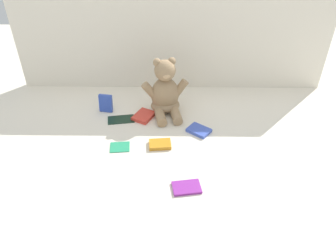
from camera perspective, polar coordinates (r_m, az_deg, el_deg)
The scene contains 10 objects.
ground_plane at distance 1.66m, azimuth 0.41°, elevation -0.80°, with size 3.20×3.20×0.00m, color silver.
backdrop_drape at distance 1.93m, azimuth 0.54°, elevation 14.64°, with size 1.79×0.03×0.58m, color white.
teddy_bear at distance 1.75m, azimuth -0.63°, elevation 5.76°, with size 0.25×0.24×0.30m.
book_case_0 at distance 1.81m, azimuth -10.90°, elevation 3.90°, with size 0.07×0.02×0.10m, color #2E4AB3.
book_case_1 at distance 1.55m, azimuth -1.57°, elevation -3.19°, with size 0.07×0.10×0.02m, color orange.
book_case_2 at distance 1.75m, azimuth -4.37°, elevation 1.74°, with size 0.09×0.11×0.02m, color red.
book_case_3 at distance 1.65m, azimuth 5.21°, elevation -0.76°, with size 0.08×0.11×0.02m, color #3B54BA.
book_case_4 at distance 1.75m, azimuth -8.32°, elevation 1.18°, with size 0.08×0.14×0.01m, color black.
book_case_5 at distance 1.35m, azimuth 3.04°, elevation -10.59°, with size 0.08×0.11×0.01m, color #852891.
book_case_6 at distance 1.56m, azimuth -8.53°, elevation -3.57°, with size 0.08×0.09×0.01m, color #279565.
Camera 1 is at (0.00, -1.33, 0.98)m, focal length 35.14 mm.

